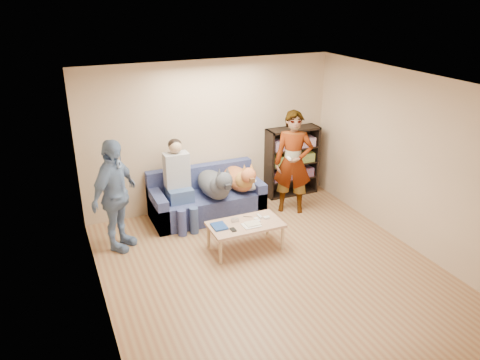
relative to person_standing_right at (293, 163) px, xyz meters
name	(u,v)px	position (x,y,z in m)	size (l,w,h in m)	color
ground	(274,273)	(-1.20, -1.67, -0.90)	(5.00, 5.00, 0.00)	#915E3D
ceiling	(281,86)	(-1.20, -1.67, 1.70)	(5.00, 5.00, 0.00)	white
wall_back	(210,135)	(-1.20, 0.83, 0.40)	(4.50, 4.50, 0.00)	tan
wall_front	(417,296)	(-1.20, -4.17, 0.40)	(4.50, 4.50, 0.00)	tan
wall_left	(97,219)	(-3.45, -1.67, 0.40)	(5.00, 5.00, 0.00)	tan
wall_right	(414,163)	(1.05, -1.67, 0.40)	(5.00, 5.00, 0.00)	tan
blanket	(249,185)	(-0.71, 0.25, -0.39)	(0.47, 0.40, 0.16)	#A1A1A5
person_standing_right	(293,163)	(0.00, 0.00, 0.00)	(0.66, 0.43, 1.80)	gray
person_standing_left	(115,196)	(-3.03, -0.10, -0.04)	(1.00, 0.42, 1.71)	#6D7DAF
held_controller	(289,159)	(-0.20, -0.20, 0.17)	(0.04, 0.12, 0.03)	white
notebook_blue	(219,226)	(-1.69, -0.83, -0.47)	(0.20, 0.26, 0.03)	navy
papers	(251,225)	(-1.24, -0.98, -0.47)	(0.26, 0.20, 0.01)	silver
magazine	(253,223)	(-1.21, -0.96, -0.46)	(0.22, 0.17, 0.01)	beige
camera_silver	(235,220)	(-1.41, -0.76, -0.46)	(0.11, 0.06, 0.05)	#B1B1B6
controller_a	(259,216)	(-1.01, -0.78, -0.47)	(0.04, 0.13, 0.03)	silver
controller_b	(266,218)	(-0.93, -0.86, -0.47)	(0.09, 0.06, 0.03)	silver
headphone_cup_a	(258,221)	(-1.09, -0.90, -0.47)	(0.07, 0.07, 0.02)	white
headphone_cup_b	(256,219)	(-1.09, -0.82, -0.47)	(0.07, 0.07, 0.02)	white
pen_orange	(249,228)	(-1.31, -1.04, -0.48)	(0.01, 0.01, 0.14)	#C26F1B
pen_black	(248,217)	(-1.17, -0.70, -0.48)	(0.01, 0.01, 0.14)	black
wallet	(233,230)	(-1.54, -1.00, -0.47)	(0.07, 0.12, 0.01)	black
sofa	(206,200)	(-1.45, 0.43, -0.62)	(1.90, 0.85, 0.82)	#515B93
person_seated	(179,181)	(-1.95, 0.30, -0.13)	(0.40, 0.73, 1.47)	#3C5584
dog_gray	(215,184)	(-1.36, 0.17, -0.24)	(0.46, 1.27, 0.66)	#45464E
dog_tan	(240,178)	(-0.88, 0.29, -0.26)	(0.42, 1.17, 0.61)	#A75E33
coffee_table	(245,226)	(-1.29, -0.88, -0.53)	(1.10, 0.60, 0.42)	tan
bookshelf	(292,160)	(0.35, 0.66, -0.22)	(1.00, 0.34, 1.30)	black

